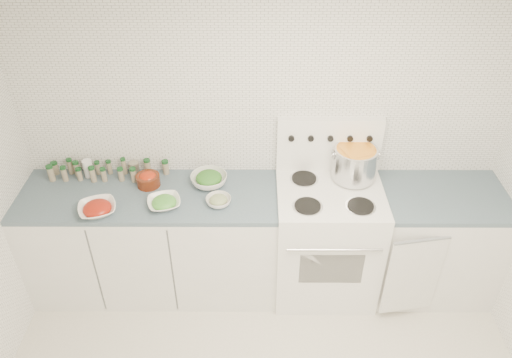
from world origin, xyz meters
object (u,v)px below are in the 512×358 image
Objects in this scene: stove at (326,237)px; stock_pot at (355,162)px; bowl_tomato at (97,208)px; bowl_snowpea at (164,203)px.

stove is 4.07× the size of stock_pot.
bowl_tomato reaches higher than bowl_snowpea.
stock_pot is 1.38m from bowl_snowpea.
stove is at bearing 7.07° from bowl_tomato.
stove reaches higher than bowl_snowpea.
stove is at bearing 6.30° from bowl_snowpea.
stock_pot is at bearing 12.24° from bowl_snowpea.
stove is 1.25m from bowl_snowpea.
stock_pot reaches higher than bowl_tomato.
bowl_tomato is (-1.78, -0.36, -0.14)m from stock_pot.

